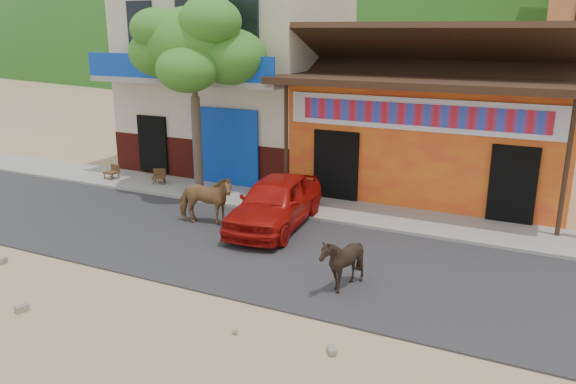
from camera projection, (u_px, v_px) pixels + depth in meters
name	position (u px, v px, depth m)	size (l,w,h in m)	color
ground	(226.00, 299.00, 11.07)	(120.00, 120.00, 0.00)	#9E825B
road	(283.00, 254.00, 13.22)	(60.00, 5.00, 0.04)	#28282B
sidewalk	(336.00, 210.00, 16.23)	(60.00, 2.00, 0.12)	gray
dance_club	(438.00, 134.00, 18.37)	(8.00, 6.00, 3.60)	orange
cafe_building	(239.00, 73.00, 21.02)	(7.00, 6.00, 7.00)	beige
tree	(195.00, 97.00, 17.12)	(3.00, 3.00, 6.00)	#2D721E
cow_tan	(205.00, 200.00, 15.00)	(0.73, 1.61, 1.36)	olive
cow_dark	(342.00, 262.00, 11.24)	(0.95, 1.07, 1.18)	black
red_car	(275.00, 202.00, 14.82)	(1.61, 4.00, 1.36)	#AE110C
scooter	(288.00, 189.00, 16.68)	(0.54, 1.55, 0.81)	black
cafe_chair_left	(111.00, 166.00, 19.30)	(0.41, 0.41, 0.89)	#462617
cafe_chair_right	(158.00, 171.00, 18.72)	(0.41, 0.41, 0.88)	#4A3018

